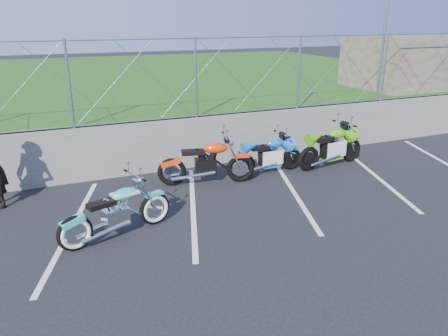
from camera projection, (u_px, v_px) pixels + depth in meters
name	position (u px, v px, depth m)	size (l,w,h in m)	color
ground	(210.00, 227.00, 8.20)	(90.00, 90.00, 0.00)	black
retaining_wall	(160.00, 146.00, 11.04)	(30.00, 0.22, 1.30)	slate
grass_field	(102.00, 89.00, 19.74)	(30.00, 20.00, 1.30)	#1E4512
stone_building	(420.00, 61.00, 16.15)	(5.00, 3.00, 1.80)	brown
chain_link_fence	(157.00, 80.00, 10.50)	(28.00, 0.03, 2.00)	gray
sign_pole	(382.00, 49.00, 13.34)	(0.08, 0.08, 3.00)	gray
parking_lines	(245.00, 198.00, 9.52)	(18.29, 4.31, 0.01)	silver
cruiser_turquoise	(118.00, 214.00, 7.73)	(2.11, 0.82, 1.08)	black
naked_orange	(208.00, 164.00, 10.19)	(2.25, 0.83, 1.14)	black
sportbike_green	(332.00, 148.00, 11.43)	(2.15, 0.77, 1.12)	black
sportbike_blue	(270.00, 157.00, 10.92)	(1.92, 0.68, 0.99)	black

